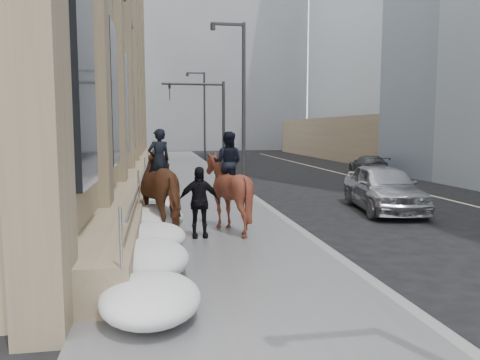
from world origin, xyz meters
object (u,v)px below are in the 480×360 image
pedestrian (199,202)px  car_grey (368,164)px  car_silver (383,187)px  mounted_horse_left (167,188)px  mounted_horse_right (227,189)px

pedestrian → car_grey: bearing=52.3°
car_silver → car_grey: 14.38m
car_grey → mounted_horse_left: bearing=57.7°
mounted_horse_left → car_grey: bearing=-151.9°
mounted_horse_right → car_grey: size_ratio=0.66×
mounted_horse_right → mounted_horse_left: bearing=18.5°
pedestrian → car_silver: pedestrian is taller
pedestrian → car_grey: (12.49, 16.68, -0.44)m
mounted_horse_right → pedestrian: size_ratio=1.48×
mounted_horse_right → car_silver: mounted_horse_right is taller
mounted_horse_left → car_grey: mounted_horse_left is taller
pedestrian → mounted_horse_left: bearing=133.1°
pedestrian → mounted_horse_right: bearing=39.9°
pedestrian → car_grey: 20.84m
mounted_horse_right → car_grey: mounted_horse_right is taller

